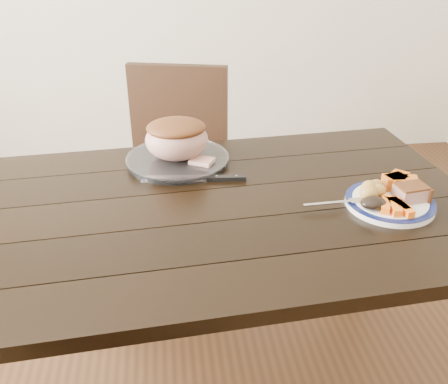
{
  "coord_description": "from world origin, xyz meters",
  "views": [
    {
      "loc": [
        -0.07,
        -1.2,
        1.45
      ],
      "look_at": [
        0.08,
        -0.02,
        0.8
      ],
      "focal_mm": 40.0,
      "sensor_mm": 36.0,
      "label": 1
    }
  ],
  "objects": [
    {
      "name": "dinner_plate",
      "position": [
        0.54,
        -0.06,
        0.76
      ],
      "size": [
        0.24,
        0.24,
        0.02
      ],
      "primitive_type": "cylinder",
      "color": "white",
      "rests_on": "dining_table"
    },
    {
      "name": "plate_rim",
      "position": [
        0.54,
        -0.06,
        0.77
      ],
      "size": [
        0.24,
        0.24,
        0.02
      ],
      "primitive_type": "torus",
      "color": "#0E1646",
      "rests_on": "dinner_plate"
    },
    {
      "name": "carrot_batons",
      "position": [
        0.53,
        -0.12,
        0.78
      ],
      "size": [
        0.08,
        0.11,
        0.02
      ],
      "color": "orange",
      "rests_on": "dinner_plate"
    },
    {
      "name": "fork",
      "position": [
        0.39,
        -0.06,
        0.77
      ],
      "size": [
        0.18,
        0.03,
        0.0
      ],
      "rotation": [
        0.0,
        0.0,
        0.05
      ],
      "color": "silver",
      "rests_on": "dinner_plate"
    },
    {
      "name": "dark_mushroom",
      "position": [
        0.47,
        -0.1,
        0.79
      ],
      "size": [
        0.07,
        0.05,
        0.03
      ],
      "primitive_type": "ellipsoid",
      "color": "black",
      "rests_on": "dinner_plate"
    },
    {
      "name": "serving_platter",
      "position": [
        -0.03,
        0.29,
        0.76
      ],
      "size": [
        0.33,
        0.33,
        0.02
      ],
      "primitive_type": "cylinder",
      "color": "white",
      "rests_on": "dining_table"
    },
    {
      "name": "cut_slice",
      "position": [
        0.04,
        0.23,
        0.78
      ],
      "size": [
        0.09,
        0.08,
        0.02
      ],
      "primitive_type": "cube",
      "rotation": [
        0.0,
        0.0,
        -0.5
      ],
      "color": "tan",
      "rests_on": "serving_platter"
    },
    {
      "name": "pork_slice",
      "position": [
        0.59,
        -0.07,
        0.79
      ],
      "size": [
        0.09,
        0.08,
        0.04
      ],
      "primitive_type": "cube",
      "rotation": [
        0.0,
        0.0,
        0.14
      ],
      "color": "#AB7668",
      "rests_on": "dinner_plate"
    },
    {
      "name": "pumpkin_wedges",
      "position": [
        0.59,
        -0.0,
        0.79
      ],
      "size": [
        0.1,
        0.09,
        0.04
      ],
      "color": "orange",
      "rests_on": "dinner_plate"
    },
    {
      "name": "carving_knife",
      "position": [
        0.07,
        0.15,
        0.76
      ],
      "size": [
        0.32,
        0.05,
        0.01
      ],
      "rotation": [
        0.0,
        0.0,
        -0.09
      ],
      "color": "silver",
      "rests_on": "dining_table"
    },
    {
      "name": "roasted_potatoes",
      "position": [
        0.49,
        -0.04,
        0.79
      ],
      "size": [
        0.09,
        0.09,
        0.04
      ],
      "color": "gold",
      "rests_on": "dinner_plate"
    },
    {
      "name": "dining_table",
      "position": [
        -0.0,
        0.0,
        0.66
      ],
      "size": [
        1.66,
        1.01,
        0.75
      ],
      "rotation": [
        0.0,
        0.0,
        0.07
      ],
      "color": "black",
      "rests_on": "ground"
    },
    {
      "name": "chair_far",
      "position": [
        -0.03,
        0.74,
        0.52
      ],
      "size": [
        0.51,
        0.52,
        0.93
      ],
      "rotation": [
        0.0,
        0.0,
        2.9
      ],
      "color": "black",
      "rests_on": "ground"
    },
    {
      "name": "roast_joint",
      "position": [
        -0.03,
        0.29,
        0.83
      ],
      "size": [
        0.2,
        0.17,
        0.13
      ],
      "primitive_type": "ellipsoid",
      "color": "tan",
      "rests_on": "serving_platter"
    }
  ]
}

